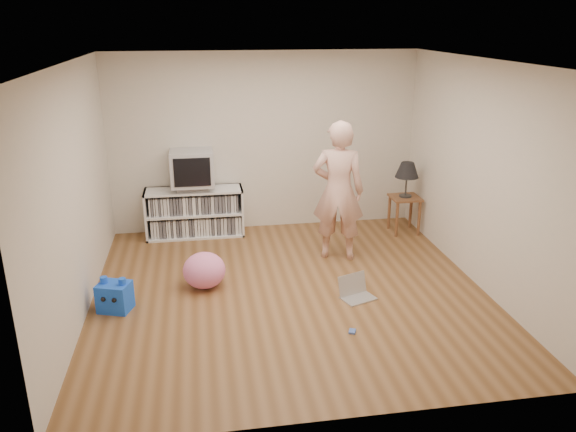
# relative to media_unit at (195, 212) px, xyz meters

# --- Properties ---
(ground) EXTENTS (4.50, 4.50, 0.00)m
(ground) POSITION_rel_media_unit_xyz_m (1.07, -2.04, -0.35)
(ground) COLOR brown
(ground) RESTS_ON ground
(walls) EXTENTS (4.52, 4.52, 2.60)m
(walls) POSITION_rel_media_unit_xyz_m (1.07, -2.04, 0.95)
(walls) COLOR silver
(walls) RESTS_ON ground
(ceiling) EXTENTS (4.50, 4.50, 0.01)m
(ceiling) POSITION_rel_media_unit_xyz_m (1.07, -2.04, 2.25)
(ceiling) COLOR white
(ceiling) RESTS_ON walls
(media_unit) EXTENTS (1.40, 0.45, 0.70)m
(media_unit) POSITION_rel_media_unit_xyz_m (0.00, 0.00, 0.00)
(media_unit) COLOR white
(media_unit) RESTS_ON ground
(dvd_deck) EXTENTS (0.45, 0.35, 0.07)m
(dvd_deck) POSITION_rel_media_unit_xyz_m (0.00, -0.02, 0.39)
(dvd_deck) COLOR gray
(dvd_deck) RESTS_ON media_unit
(crt_tv) EXTENTS (0.60, 0.53, 0.50)m
(crt_tv) POSITION_rel_media_unit_xyz_m (0.00, -0.02, 0.67)
(crt_tv) COLOR #ADADB3
(crt_tv) RESTS_ON dvd_deck
(side_table) EXTENTS (0.42, 0.42, 0.55)m
(side_table) POSITION_rel_media_unit_xyz_m (3.06, -0.39, 0.07)
(side_table) COLOR brown
(side_table) RESTS_ON ground
(table_lamp) EXTENTS (0.34, 0.34, 0.52)m
(table_lamp) POSITION_rel_media_unit_xyz_m (3.06, -0.39, 0.59)
(table_lamp) COLOR #333333
(table_lamp) RESTS_ON side_table
(person) EXTENTS (0.77, 0.61, 1.83)m
(person) POSITION_rel_media_unit_xyz_m (1.85, -1.13, 0.57)
(person) COLOR beige
(person) RESTS_ON ground
(laptop) EXTENTS (0.44, 0.40, 0.25)m
(laptop) POSITION_rel_media_unit_xyz_m (1.79, -2.29, -0.28)
(laptop) COLOR silver
(laptop) RESTS_ON ground
(playing_cards) EXTENTS (0.10, 0.11, 0.02)m
(playing_cards) POSITION_rel_media_unit_xyz_m (1.55, -3.03, -0.34)
(playing_cards) COLOR #4868C0
(playing_cards) RESTS_ON ground
(plush_blue) EXTENTS (0.40, 0.36, 0.39)m
(plush_blue) POSITION_rel_media_unit_xyz_m (-0.88, -2.16, -0.19)
(plush_blue) COLOR blue
(plush_blue) RESTS_ON ground
(plush_pink) EXTENTS (0.64, 0.64, 0.43)m
(plush_pink) POSITION_rel_media_unit_xyz_m (0.09, -1.75, -0.14)
(plush_pink) COLOR pink
(plush_pink) RESTS_ON ground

